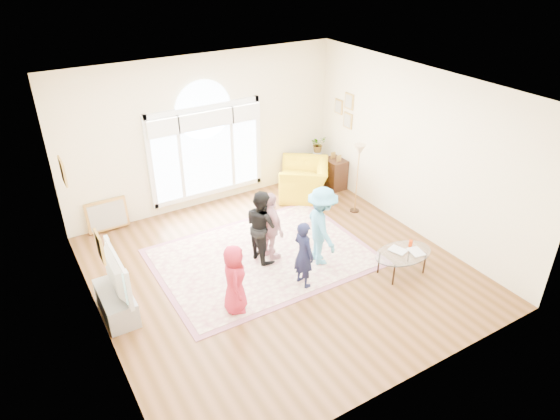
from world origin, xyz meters
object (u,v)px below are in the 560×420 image
television (111,274)px  tv_console (116,303)px  armchair (304,180)px  coffee_table (403,254)px  area_rug (263,257)px

television → tv_console: bearing=180.0°
armchair → coffee_table: bearing=32.9°
tv_console → coffee_table: 4.76m
tv_console → coffee_table: coffee_table is taller
television → coffee_table: television is taller
coffee_table → armchair: (0.18, 3.35, -0.01)m
area_rug → television: (-2.69, -0.19, 0.75)m
area_rug → coffee_table: 2.50m
tv_console → television: size_ratio=0.85×
coffee_table → armchair: 3.36m
tv_console → coffee_table: bearing=-18.0°
tv_console → armchair: size_ratio=0.84×
area_rug → armchair: size_ratio=3.03×
coffee_table → armchair: size_ratio=0.93×
television → armchair: television is taller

